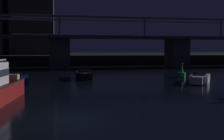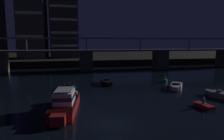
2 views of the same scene
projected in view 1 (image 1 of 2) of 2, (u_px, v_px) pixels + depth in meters
ground_plane at (63, 120)px, 13.64m from camera, size 400.00×400.00×0.00m
far_riverbank at (59, 57)px, 98.85m from camera, size 240.00×80.00×2.20m
river_bridge at (60, 46)px, 51.58m from camera, size 97.67×6.40×9.38m
tower_central at (33, 8)px, 72.39m from camera, size 10.28×10.33×24.08m
speedboat_near_right at (19, 80)px, 27.95m from camera, size 2.29×5.23×1.16m
speedboat_mid_center at (84, 75)px, 33.23m from camera, size 1.90×5.21×1.16m
speedboat_mid_right at (200, 79)px, 29.18m from camera, size 3.80×4.79×1.16m
channel_buoy at (182, 74)px, 34.85m from camera, size 0.90×0.90×1.76m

